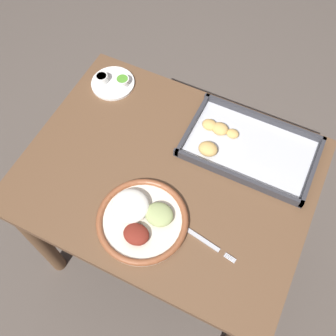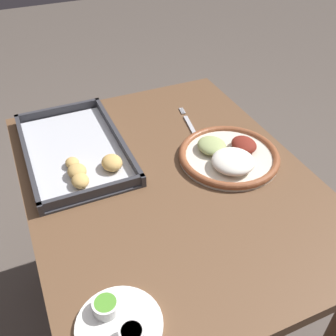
# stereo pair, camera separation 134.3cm
# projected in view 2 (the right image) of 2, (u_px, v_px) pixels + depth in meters

# --- Properties ---
(ground_plane) EXTENTS (8.00, 8.00, 0.00)m
(ground_plane) POSITION_uv_depth(u_px,v_px,m) (168.00, 322.00, 1.45)
(ground_plane) COLOR #564C44
(dining_table) EXTENTS (0.91, 0.70, 0.71)m
(dining_table) POSITION_uv_depth(u_px,v_px,m) (168.00, 214.00, 1.09)
(dining_table) COLOR brown
(dining_table) RESTS_ON ground_plane
(dinner_plate) EXTENTS (0.27, 0.27, 0.05)m
(dinner_plate) POSITION_uv_depth(u_px,v_px,m) (229.00, 155.00, 1.05)
(dinner_plate) COLOR beige
(dinner_plate) RESTS_ON dining_table
(fork) EXTENTS (0.23, 0.05, 0.00)m
(fork) POSITION_uv_depth(u_px,v_px,m) (192.00, 129.00, 1.17)
(fork) COLOR #B2B2B7
(fork) RESTS_ON dining_table
(saucer_plate) EXTENTS (0.16, 0.16, 0.04)m
(saucer_plate) POSITION_uv_depth(u_px,v_px,m) (119.00, 323.00, 0.68)
(saucer_plate) COLOR white
(saucer_plate) RESTS_ON dining_table
(baking_tray) EXTENTS (0.43, 0.26, 0.04)m
(baking_tray) POSITION_uv_depth(u_px,v_px,m) (77.00, 153.00, 1.06)
(baking_tray) COLOR #333338
(baking_tray) RESTS_ON dining_table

